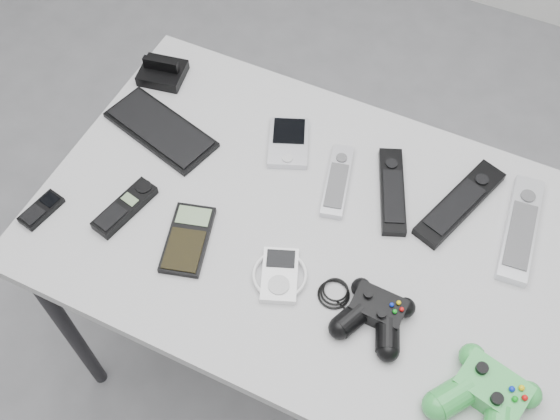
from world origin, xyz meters
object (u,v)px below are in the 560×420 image
at_px(controller_black, 375,314).
at_px(remote_silver_b, 521,228).
at_px(cordless_handset, 125,207).
at_px(mp3_player, 280,275).
at_px(remote_black_b, 460,203).
at_px(pda_keyboard, 161,129).
at_px(remote_black_a, 392,190).
at_px(controller_green, 487,396).
at_px(mobile_phone, 41,210).
at_px(calculator, 188,239).
at_px(desk, 311,242).
at_px(remote_silver_a, 337,180).
at_px(pda, 288,142).

bearing_deg(controller_black, remote_silver_b, 58.90).
distance_m(cordless_handset, controller_black, 0.51).
distance_m(remote_silver_b, mp3_player, 0.46).
bearing_deg(remote_black_b, pda_keyboard, -152.84).
bearing_deg(pda_keyboard, remote_black_a, 22.15).
xyz_separation_m(pda_keyboard, controller_black, (0.55, -0.21, 0.01)).
distance_m(controller_black, controller_green, 0.22).
height_order(remote_black_b, mobile_phone, remote_black_b).
bearing_deg(controller_black, calculator, -177.83).
distance_m(calculator, mp3_player, 0.19).
bearing_deg(calculator, controller_green, -21.32).
relative_size(desk, controller_black, 4.80).
distance_m(cordless_handset, controller_green, 0.73).
relative_size(remote_black_b, controller_green, 1.37).
xyz_separation_m(remote_black_a, controller_black, (0.06, -0.26, 0.01)).
relative_size(desk, remote_black_b, 4.56).
distance_m(remote_black_b, remote_silver_b, 0.12).
xyz_separation_m(controller_black, controller_green, (0.21, -0.06, 0.00)).
xyz_separation_m(remote_black_b, calculator, (-0.44, -0.29, -0.00)).
relative_size(remote_black_a, mp3_player, 1.86).
bearing_deg(controller_black, remote_black_a, 105.35).
bearing_deg(remote_black_a, mobile_phone, -173.31).
bearing_deg(remote_silver_b, controller_green, -90.83).
bearing_deg(controller_green, remote_black_b, 125.88).
relative_size(calculator, controller_black, 0.69).
relative_size(remote_silver_a, remote_black_b, 0.75).
xyz_separation_m(pda_keyboard, remote_black_a, (0.49, 0.06, 0.00)).
bearing_deg(remote_black_b, pda, -159.93).
distance_m(pda, mobile_phone, 0.50).
relative_size(pda_keyboard, remote_silver_a, 1.42).
distance_m(mobile_phone, cordless_handset, 0.16).
xyz_separation_m(desk, remote_black_b, (0.24, 0.16, 0.07)).
bearing_deg(controller_green, desk, 167.47).
height_order(cordless_handset, controller_green, controller_green).
relative_size(calculator, mp3_player, 1.40).
distance_m(mobile_phone, calculator, 0.29).
bearing_deg(pda, cordless_handset, -149.86).
bearing_deg(pda, controller_black, -66.19).
bearing_deg(remote_black_a, cordless_handset, -172.50).
distance_m(pda_keyboard, controller_green, 0.81).
distance_m(remote_silver_a, mobile_phone, 0.58).
distance_m(pda_keyboard, cordless_handset, 0.20).
bearing_deg(mp3_player, controller_black, -22.44).
bearing_deg(mp3_player, desk, 64.60).
bearing_deg(remote_silver_a, pda, 146.48).
height_order(calculator, controller_black, controller_black).
distance_m(remote_silver_a, cordless_handset, 0.42).
distance_m(remote_silver_a, controller_green, 0.48).
relative_size(pda_keyboard, cordless_handset, 1.76).
relative_size(cordless_handset, controller_green, 0.83).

